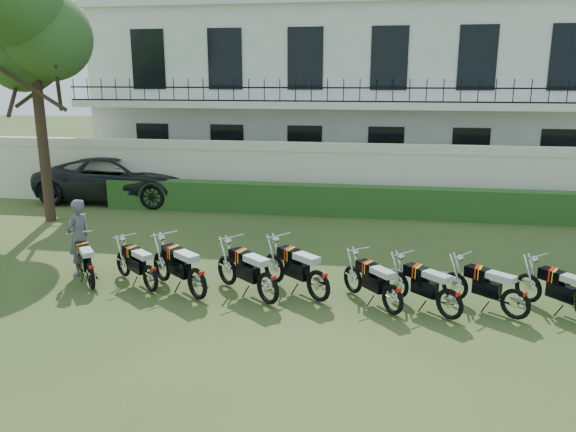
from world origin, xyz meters
name	(u,v)px	position (x,y,z in m)	size (l,w,h in m)	color
ground	(311,297)	(0.00, 0.00, 0.00)	(100.00, 100.00, 0.00)	#2B451B
perimeter_wall	(340,176)	(0.00, 8.00, 1.17)	(30.00, 0.35, 2.30)	beige
hedge	(369,202)	(1.00, 7.20, 0.50)	(18.00, 0.60, 1.00)	#1D4B1A
building	(352,95)	(0.00, 13.96, 3.71)	(20.40, 9.60, 7.40)	white
tree_west_near	(32,27)	(-8.96, 5.00, 5.89)	(3.40, 3.20, 7.90)	#473323
motorcycle_0	(90,269)	(-4.73, -0.37, 0.46)	(1.22, 1.51, 1.01)	black
motorcycle_1	(150,272)	(-3.40, -0.31, 0.47)	(1.49, 1.23, 1.01)	black
motorcycle_2	(197,276)	(-2.29, -0.56, 0.53)	(1.70, 1.40, 1.15)	black
motorcycle_3	(268,281)	(-0.81, -0.57, 0.52)	(1.66, 1.42, 1.14)	black
motorcycle_4	(318,278)	(0.17, -0.28, 0.52)	(1.66, 1.43, 1.14)	black
motorcycle_5	(393,292)	(1.65, -0.66, 0.47)	(1.26, 1.50, 1.02)	black
motorcycle_6	(450,297)	(2.70, -0.73, 0.48)	(1.46, 1.36, 1.04)	black
motorcycle_7	(516,297)	(3.92, -0.52, 0.47)	(1.53, 1.23, 1.02)	black
suv	(121,178)	(-8.07, 8.20, 0.83)	(2.75, 5.96, 1.66)	black
inspector	(79,237)	(-5.46, 0.54, 0.89)	(0.65, 0.43, 1.78)	slate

